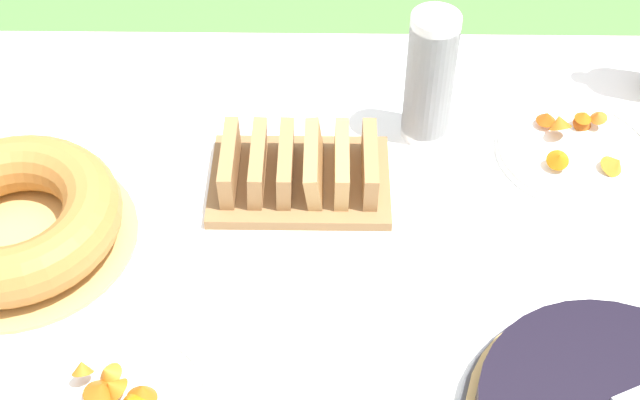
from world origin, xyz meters
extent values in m
cube|color=#A87A47|center=(0.00, 0.00, 0.76)|extent=(1.76, 1.12, 0.03)
cube|color=white|center=(0.00, 0.00, 0.78)|extent=(1.77, 1.13, 0.00)
cube|color=white|center=(0.00, 0.56, 0.73)|extent=(1.77, 0.00, 0.10)
cylinder|color=tan|center=(-0.46, 0.08, 0.79)|extent=(0.32, 0.32, 0.01)
torus|color=#AD7033|center=(-0.46, 0.08, 0.83)|extent=(0.29, 0.29, 0.08)
cylinder|color=white|center=(0.11, 0.31, 0.83)|extent=(0.07, 0.07, 0.09)
cylinder|color=white|center=(0.11, 0.31, 0.84)|extent=(0.07, 0.07, 0.09)
cylinder|color=white|center=(0.11, 0.31, 0.86)|extent=(0.07, 0.07, 0.09)
cylinder|color=white|center=(0.11, 0.31, 0.87)|extent=(0.07, 0.07, 0.09)
cylinder|color=white|center=(0.11, 0.31, 0.88)|extent=(0.07, 0.07, 0.09)
cylinder|color=white|center=(0.11, 0.31, 0.89)|extent=(0.07, 0.07, 0.09)
cylinder|color=white|center=(0.11, 0.31, 0.91)|extent=(0.07, 0.07, 0.09)
cylinder|color=white|center=(0.11, 0.31, 0.92)|extent=(0.07, 0.07, 0.09)
cylinder|color=white|center=(0.11, 0.31, 0.93)|extent=(0.07, 0.07, 0.09)
cylinder|color=white|center=(0.11, 0.31, 0.95)|extent=(0.07, 0.07, 0.09)
torus|color=white|center=(0.11, 0.31, 0.99)|extent=(0.07, 0.07, 0.01)
cone|color=#BF5C14|center=(-0.30, -0.17, 0.81)|extent=(0.05, 0.05, 0.03)
cone|color=#BD6314|center=(-0.28, -0.17, 0.81)|extent=(0.04, 0.05, 0.04)
cone|color=#C66619|center=(-0.32, -0.15, 0.82)|extent=(0.03, 0.03, 0.03)
cone|color=#BA5911|center=(-0.25, -0.18, 0.81)|extent=(0.05, 0.05, 0.03)
cone|color=#B8741F|center=(-0.29, -0.15, 0.81)|extent=(0.05, 0.04, 0.03)
cylinder|color=white|center=(0.34, 0.26, 0.79)|extent=(0.24, 0.24, 0.01)
torus|color=white|center=(0.34, 0.26, 0.80)|extent=(0.23, 0.23, 0.01)
cone|color=#C66E0E|center=(0.30, 0.22, 0.82)|extent=(0.05, 0.05, 0.03)
cone|color=#C37C21|center=(0.38, 0.22, 0.81)|extent=(0.04, 0.05, 0.04)
cone|color=#B56015|center=(0.31, 0.29, 0.82)|extent=(0.04, 0.04, 0.04)
cone|color=#BC5012|center=(0.30, 0.31, 0.81)|extent=(0.04, 0.04, 0.02)
cone|color=#CA6713|center=(0.35, 0.31, 0.82)|extent=(0.03, 0.04, 0.02)
cone|color=orange|center=(0.37, 0.31, 0.82)|extent=(0.03, 0.03, 0.03)
cone|color=#B04F15|center=(0.36, 0.31, 0.80)|extent=(0.04, 0.05, 0.03)
cube|color=olive|center=(-0.08, 0.19, 0.79)|extent=(0.26, 0.18, 0.02)
cube|color=#9E7042|center=(-0.18, 0.19, 0.83)|extent=(0.02, 0.14, 0.06)
cube|color=#9E7042|center=(-0.14, 0.19, 0.83)|extent=(0.02, 0.14, 0.06)
cube|color=#9E7042|center=(-0.10, 0.19, 0.83)|extent=(0.02, 0.14, 0.06)
cube|color=#B2844C|center=(-0.06, 0.19, 0.83)|extent=(0.03, 0.14, 0.06)
cube|color=#B2844C|center=(-0.02, 0.19, 0.83)|extent=(0.02, 0.14, 0.06)
cube|color=#9E7042|center=(0.02, 0.19, 0.83)|extent=(0.02, 0.14, 0.06)
camera|label=1|loc=(-0.04, -0.73, 1.70)|focal=50.00mm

